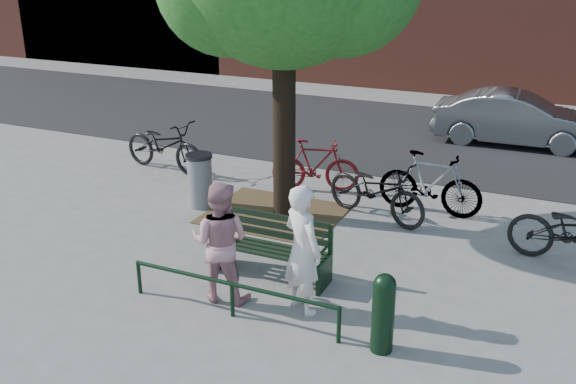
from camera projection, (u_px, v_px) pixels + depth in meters
The scene contains 14 objects.
ground at pixel (272, 277), 9.59m from camera, with size 90.00×90.00×0.00m, color gray.
dirt_pit at pixel (274, 214), 11.85m from camera, with size 2.40×2.00×0.02m, color brown.
road at pixel (412, 136), 16.83m from camera, with size 40.00×7.00×0.01m, color black.
park_bench at pixel (274, 246), 9.49m from camera, with size 1.74×0.54×0.97m.
guard_railing at pixel (232, 289), 8.43m from camera, with size 3.06×0.06×0.51m.
person_left at pixel (302, 249), 8.41m from camera, with size 0.66×0.43×1.80m, color silver.
person_right at pixel (220, 242), 8.72m from camera, with size 0.84×0.65×1.72m, color #BB8187.
bollard at pixel (383, 310), 7.65m from camera, with size 0.28×0.28×1.03m.
litter_bin at pixel (200, 180), 12.05m from camera, with size 0.51×0.51×1.03m.
bicycle_a at pixel (164, 145), 14.04m from camera, with size 0.76×2.17×1.14m, color black.
bicycle_b at pixel (315, 165), 12.85m from camera, with size 0.50×1.77×1.06m, color #5F0D12.
bicycle_c at pixel (376, 190), 11.49m from camera, with size 0.72×2.07×1.09m, color black.
bicycle_d at pixel (430, 183), 11.73m from camera, with size 0.55×1.93×1.16m, color gray.
parked_car at pixel (516, 119), 15.87m from camera, with size 1.38×3.97×1.31m, color slate.
Camera 1 is at (3.73, -7.66, 4.59)m, focal length 40.00 mm.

